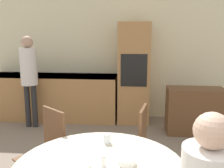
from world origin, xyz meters
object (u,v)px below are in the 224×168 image
(oven_unit, at_px, (134,73))
(person_standing, at_px, (29,71))
(chair_far_right, at_px, (134,143))
(cup, at_px, (107,138))
(sideboard, at_px, (195,111))
(bowl_centre, at_px, (82,167))
(bowl_near, at_px, (127,161))
(chair_far_left, at_px, (47,149))

(oven_unit, height_order, person_standing, oven_unit)
(chair_far_right, bearing_deg, person_standing, -121.50)
(oven_unit, xyz_separation_m, cup, (-0.22, -2.72, -0.19))
(oven_unit, relative_size, sideboard, 2.01)
(person_standing, distance_m, bowl_centre, 3.13)
(oven_unit, height_order, sideboard, oven_unit)
(oven_unit, bearing_deg, cup, -94.67)
(bowl_near, bearing_deg, sideboard, 66.59)
(oven_unit, height_order, cup, oven_unit)
(oven_unit, height_order, chair_far_left, oven_unit)
(cup, xyz_separation_m, bowl_centre, (-0.13, -0.48, -0.02))
(chair_far_left, xyz_separation_m, bowl_centre, (0.53, -0.72, 0.23))
(sideboard, xyz_separation_m, bowl_near, (-1.11, -2.55, 0.36))
(sideboard, bearing_deg, chair_far_right, -121.51)
(bowl_near, bearing_deg, person_standing, 125.89)
(chair_far_left, height_order, bowl_near, chair_far_left)
(oven_unit, height_order, chair_far_right, oven_unit)
(oven_unit, height_order, bowl_near, oven_unit)
(person_standing, relative_size, bowl_centre, 12.52)
(chair_far_right, distance_m, cup, 0.59)
(person_standing, relative_size, cup, 19.90)
(chair_far_left, bearing_deg, oven_unit, 109.59)
(oven_unit, xyz_separation_m, chair_far_right, (0.03, -2.24, -0.44))
(bowl_near, bearing_deg, chair_far_right, 86.17)
(chair_far_left, distance_m, bowl_centre, 0.92)
(person_standing, bearing_deg, chair_far_left, -62.70)
(person_standing, bearing_deg, chair_far_right, -42.16)
(bowl_centre, bearing_deg, chair_far_right, 68.32)
(person_standing, height_order, bowl_centre, person_standing)
(sideboard, bearing_deg, oven_unit, 153.56)
(cup, xyz_separation_m, bowl_near, (0.19, -0.36, -0.02))
(cup, bearing_deg, bowl_near, -62.31)
(chair_far_right, bearing_deg, cup, -16.79)
(sideboard, height_order, bowl_centre, sideboard)
(person_standing, bearing_deg, cup, -52.90)
(cup, bearing_deg, chair_far_left, 159.56)
(chair_far_right, distance_m, person_standing, 2.66)
(oven_unit, distance_m, person_standing, 1.97)
(person_standing, height_order, cup, person_standing)
(chair_far_right, relative_size, bowl_centre, 6.99)
(sideboard, distance_m, bowl_near, 2.80)
(bowl_near, bearing_deg, bowl_centre, -161.14)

